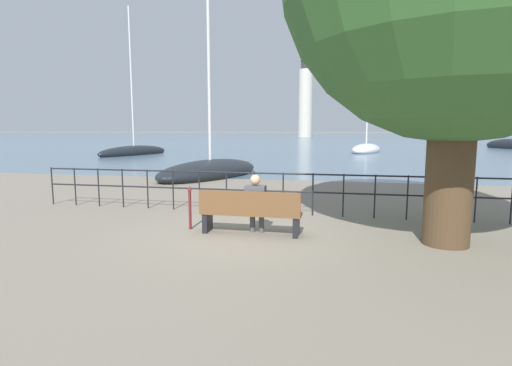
# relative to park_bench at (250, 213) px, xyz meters

# --- Properties ---
(ground_plane) EXTENTS (1000.00, 1000.00, 0.00)m
(ground_plane) POSITION_rel_park_bench_xyz_m (0.00, 0.07, -0.44)
(ground_plane) COLOR gray
(harbor_water) EXTENTS (600.00, 300.00, 0.01)m
(harbor_water) POSITION_rel_park_bench_xyz_m (0.00, 158.85, -0.44)
(harbor_water) COLOR slate
(harbor_water) RESTS_ON ground_plane
(park_bench) EXTENTS (2.05, 0.45, 0.90)m
(park_bench) POSITION_rel_park_bench_xyz_m (0.00, 0.00, 0.00)
(park_bench) COLOR brown
(park_bench) RESTS_ON ground_plane
(seated_person_left) EXTENTS (0.41, 0.35, 1.21)m
(seated_person_left) POSITION_rel_park_bench_xyz_m (0.10, 0.08, 0.23)
(seated_person_left) COLOR #4C4C51
(seated_person_left) RESTS_ON ground_plane
(promenade_railing) EXTENTS (12.48, 0.04, 1.05)m
(promenade_railing) POSITION_rel_park_bench_xyz_m (-0.00, 2.08, 0.25)
(promenade_railing) COLOR black
(promenade_railing) RESTS_ON ground_plane
(closed_umbrella) EXTENTS (0.09, 0.09, 0.95)m
(closed_umbrella) POSITION_rel_park_bench_xyz_m (-1.34, 0.16, 0.09)
(closed_umbrella) COLOR maroon
(closed_umbrella) RESTS_ON ground_plane
(sailboat_1) EXTENTS (3.95, 7.16, 10.18)m
(sailboat_1) POSITION_rel_park_bench_xyz_m (4.05, 31.48, -0.16)
(sailboat_1) COLOR white
(sailboat_1) RESTS_ON ground_plane
(sailboat_2) EXTENTS (3.48, 7.97, 12.41)m
(sailboat_2) POSITION_rel_park_bench_xyz_m (-15.43, 23.31, -0.12)
(sailboat_2) COLOR black
(sailboat_2) RESTS_ON ground_plane
(sailboat_5) EXTENTS (4.35, 7.11, 9.24)m
(sailboat_5) POSITION_rel_park_bench_xyz_m (-4.04, 9.56, -0.18)
(sailboat_5) COLOR black
(sailboat_5) RESTS_ON ground_plane
(harbor_lighthouse) EXTENTS (4.28, 4.28, 24.88)m
(harbor_lighthouse) POSITION_rel_park_bench_xyz_m (-9.39, 117.41, 11.13)
(harbor_lighthouse) COLOR beige
(harbor_lighthouse) RESTS_ON ground_plane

